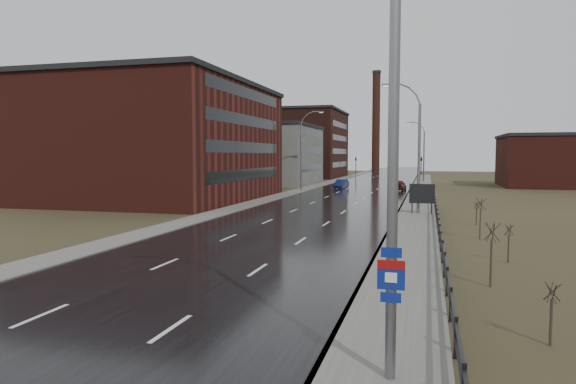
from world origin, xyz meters
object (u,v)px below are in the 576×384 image
Objects in this scene: streetlight_main at (378,114)px; billboard at (422,195)px; car_near at (341,184)px; car_far at (398,185)px.

billboard is (0.63, 33.59, -4.26)m from streetlight_main.
car_near is at bearing 110.58° from billboard.
streetlight_main reaches higher than car_near.
streetlight_main is at bearing -91.07° from billboard.
car_far is at bearing 92.68° from streetlight_main.
car_near is 0.86× the size of car_far.
streetlight_main reaches higher than billboard.
billboard is 35.03m from car_near.
billboard is 0.66× the size of car_near.
car_near is 9.20m from car_far.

